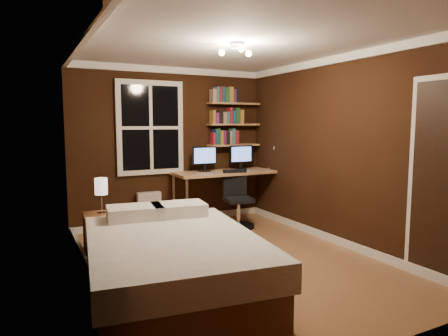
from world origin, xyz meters
name	(u,v)px	position (x,y,z in m)	size (l,w,h in m)	color
floor	(232,261)	(0.00, 0.00, 0.00)	(4.20, 4.20, 0.00)	brown
wall_back	(171,146)	(0.00, 2.10, 1.25)	(3.20, 0.04, 2.50)	black
wall_left	(87,162)	(-1.60, 0.00, 1.25)	(0.04, 4.20, 2.50)	black
wall_right	(339,151)	(1.60, 0.00, 1.25)	(0.04, 4.20, 2.50)	black
ceiling	(233,44)	(0.00, 0.00, 2.50)	(3.20, 4.20, 0.02)	white
window	(150,128)	(-0.35, 2.06, 1.55)	(1.06, 0.06, 1.46)	white
door	(448,184)	(1.59, -1.55, 1.02)	(0.03, 0.82, 2.05)	black
ceiling_fixture	(237,52)	(0.00, -0.10, 2.40)	(0.44, 0.44, 0.18)	beige
bookshelf_lower	(234,145)	(1.08, 1.98, 1.25)	(0.92, 0.22, 0.03)	tan
books_row_lower	(234,137)	(1.08, 1.98, 1.38)	(0.54, 0.16, 0.23)	maroon
bookshelf_middle	(234,124)	(1.08, 1.98, 1.60)	(0.92, 0.22, 0.03)	tan
books_row_middle	(234,117)	(1.08, 1.98, 1.73)	(0.54, 0.16, 0.23)	navy
bookshelf_upper	(234,104)	(1.08, 1.98, 1.95)	(0.92, 0.22, 0.03)	tan
books_row_upper	(234,96)	(1.08, 1.98, 2.08)	(0.48, 0.16, 0.23)	#26592D
bed	(173,262)	(-0.93, -0.53, 0.31)	(1.77, 2.28, 0.71)	brown
nightstand	(103,235)	(-1.33, 0.86, 0.27)	(0.43, 0.43, 0.53)	brown
bedside_lamp	(101,196)	(-1.33, 0.86, 0.75)	(0.15, 0.15, 0.43)	#EFE2C8
radiator	(149,209)	(-0.42, 2.00, 0.27)	(0.36, 0.13, 0.55)	silver
desk	(227,175)	(0.83, 1.75, 0.78)	(1.77, 0.66, 0.84)	tan
monitor_left	(205,159)	(0.47, 1.84, 1.04)	(0.42, 0.12, 0.41)	black
monitor_right	(241,157)	(1.15, 1.84, 1.04)	(0.42, 0.12, 0.41)	black
desk_lamp	(274,156)	(1.64, 1.60, 1.06)	(0.14, 0.32, 0.44)	silver
office_chair	(238,206)	(0.81, 1.34, 0.33)	(0.49, 0.49, 0.89)	black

